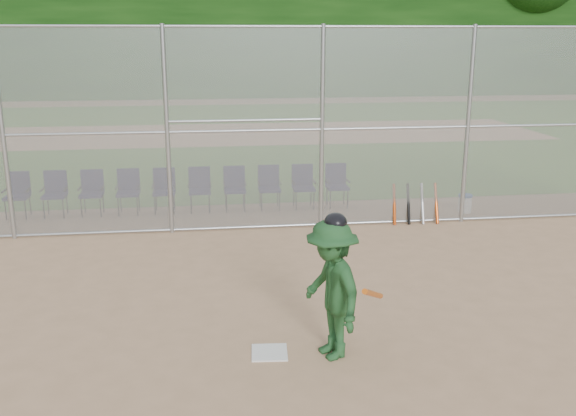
{
  "coord_description": "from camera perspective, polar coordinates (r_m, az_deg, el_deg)",
  "views": [
    {
      "loc": [
        -1.29,
        -7.38,
        3.79
      ],
      "look_at": [
        0.0,
        2.5,
        1.1
      ],
      "focal_mm": 40.0,
      "sensor_mm": 36.0,
      "label": 1
    }
  ],
  "objects": [
    {
      "name": "ground",
      "position": [
        8.39,
        2.25,
        -11.75
      ],
      "size": [
        100.0,
        100.0,
        0.0
      ],
      "primitive_type": "plane",
      "color": "tan",
      "rests_on": "ground"
    },
    {
      "name": "grass_strip",
      "position": [
        25.69,
        -4.5,
        6.61
      ],
      "size": [
        100.0,
        100.0,
        0.0
      ],
      "primitive_type": "plane",
      "color": "#37671F",
      "rests_on": "ground"
    },
    {
      "name": "dirt_patch_far",
      "position": [
        25.69,
        -4.5,
        6.61
      ],
      "size": [
        24.0,
        24.0,
        0.0
      ],
      "primitive_type": "plane",
      "color": "tan",
      "rests_on": "ground"
    },
    {
      "name": "backstop_fence",
      "position": [
        12.56,
        -1.48,
        7.24
      ],
      "size": [
        16.09,
        0.09,
        4.0
      ],
      "color": "gray",
      "rests_on": "ground"
    },
    {
      "name": "home_plate",
      "position": [
        8.1,
        -1.66,
        -12.71
      ],
      "size": [
        0.47,
        0.47,
        0.02
      ],
      "primitive_type": "cube",
      "rotation": [
        0.0,
        0.0,
        -0.08
      ],
      "color": "silver",
      "rests_on": "ground"
    },
    {
      "name": "batter_at_plate",
      "position": [
        7.71,
        3.89,
        -7.16
      ],
      "size": [
        1.09,
        1.39,
        1.81
      ],
      "color": "#1C4621",
      "rests_on": "ground"
    },
    {
      "name": "water_cooler",
      "position": [
        14.69,
        15.44,
        0.42
      ],
      "size": [
        0.31,
        0.31,
        0.4
      ],
      "color": "white",
      "rests_on": "ground"
    },
    {
      "name": "spare_bats",
      "position": [
        13.53,
        11.25,
        0.38
      ],
      "size": [
        0.96,
        0.34,
        0.84
      ],
      "color": "#D84C14",
      "rests_on": "ground"
    },
    {
      "name": "chair_0",
      "position": [
        14.85,
        -22.97,
        1.02
      ],
      "size": [
        0.54,
        0.52,
        0.96
      ],
      "primitive_type": null,
      "color": "#100F39",
      "rests_on": "ground"
    },
    {
      "name": "chair_1",
      "position": [
        14.66,
        -20.05,
        1.13
      ],
      "size": [
        0.54,
        0.52,
        0.96
      ],
      "primitive_type": null,
      "color": "#100F39",
      "rests_on": "ground"
    },
    {
      "name": "chair_2",
      "position": [
        14.51,
        -17.07,
        1.25
      ],
      "size": [
        0.54,
        0.52,
        0.96
      ],
      "primitive_type": null,
      "color": "#100F39",
      "rests_on": "ground"
    },
    {
      "name": "chair_3",
      "position": [
        14.39,
        -14.03,
        1.36
      ],
      "size": [
        0.54,
        0.52,
        0.96
      ],
      "primitive_type": null,
      "color": "#100F39",
      "rests_on": "ground"
    },
    {
      "name": "chair_4",
      "position": [
        14.32,
        -10.95,
        1.48
      ],
      "size": [
        0.54,
        0.52,
        0.96
      ],
      "primitive_type": null,
      "color": "#100F39",
      "rests_on": "ground"
    },
    {
      "name": "chair_5",
      "position": [
        14.29,
        -7.85,
        1.58
      ],
      "size": [
        0.54,
        0.52,
        0.96
      ],
      "primitive_type": null,
      "color": "#100F39",
      "rests_on": "ground"
    },
    {
      "name": "chair_6",
      "position": [
        14.31,
        -4.74,
        1.69
      ],
      "size": [
        0.54,
        0.52,
        0.96
      ],
      "primitive_type": null,
      "color": "#100F39",
      "rests_on": "ground"
    },
    {
      "name": "chair_7",
      "position": [
        14.36,
        -1.65,
        1.78
      ],
      "size": [
        0.54,
        0.52,
        0.96
      ],
      "primitive_type": null,
      "color": "#100F39",
      "rests_on": "ground"
    },
    {
      "name": "chair_8",
      "position": [
        14.46,
        1.41,
        1.88
      ],
      "size": [
        0.54,
        0.52,
        0.96
      ],
      "primitive_type": null,
      "color": "#100F39",
      "rests_on": "ground"
    },
    {
      "name": "chair_9",
      "position": [
        14.59,
        4.42,
        1.96
      ],
      "size": [
        0.54,
        0.52,
        0.96
      ],
      "primitive_type": null,
      "color": "#100F39",
      "rests_on": "ground"
    }
  ]
}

